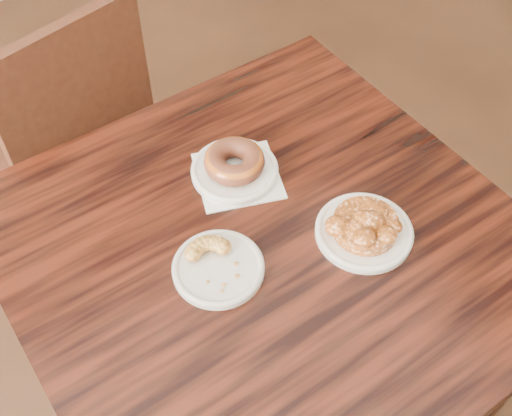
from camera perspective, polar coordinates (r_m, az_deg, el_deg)
room_walls at (r=0.50m, az=13.34°, el=17.25°), size 5.02×5.02×2.80m
cafe_table at (r=1.45m, az=0.82°, el=-11.79°), size 0.88×0.88×0.75m
chair_far at (r=1.80m, az=-17.15°, el=5.59°), size 0.50×0.50×0.90m
napkin at (r=1.23m, az=-1.61°, el=2.89°), size 0.20×0.20×0.00m
plate_donut at (r=1.23m, az=-1.91°, el=3.33°), size 0.17×0.17×0.01m
plate_cruller at (r=1.10m, az=-3.37°, el=-5.39°), size 0.16×0.16×0.01m
plate_fritter at (r=1.16m, az=9.57°, el=-2.12°), size 0.17×0.17×0.01m
glazed_donut at (r=1.21m, az=-1.94°, el=4.18°), size 0.12×0.12×0.04m
apple_fritter at (r=1.14m, az=9.73°, el=-1.36°), size 0.16×0.16×0.04m
cruller_fragment at (r=1.08m, az=-3.41°, el=-4.81°), size 0.10×0.10×0.03m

